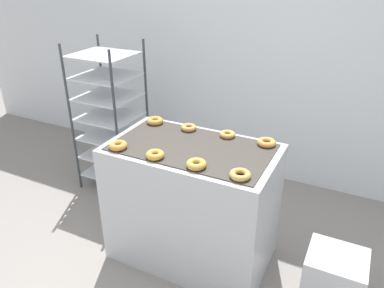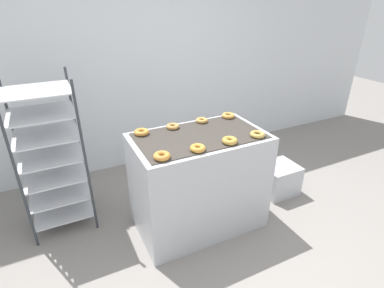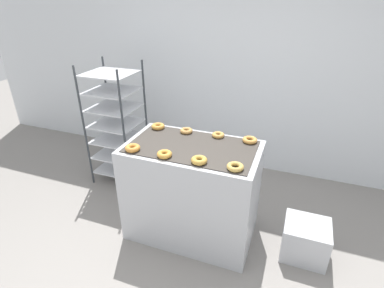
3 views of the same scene
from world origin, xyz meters
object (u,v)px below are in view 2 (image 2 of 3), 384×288
(fryer_machine, at_px, (199,182))
(glaze_bin, at_px, (279,179))
(donut_near_right, at_px, (257,134))
(donut_far_midright, at_px, (202,120))
(donut_far_midleft, at_px, (173,126))
(baking_rack_cart, at_px, (51,155))
(donut_near_left, at_px, (162,156))
(donut_far_right, at_px, (228,116))
(donut_far_left, at_px, (142,132))
(donut_near_midleft, at_px, (198,148))
(donut_near_midright, at_px, (230,141))

(fryer_machine, relative_size, glaze_bin, 3.03)
(donut_near_right, height_order, donut_far_midright, donut_near_right)
(fryer_machine, relative_size, donut_far_midleft, 9.98)
(baking_rack_cart, xyz_separation_m, donut_far_midleft, (1.07, -0.38, 0.23))
(fryer_machine, relative_size, donut_near_left, 9.24)
(glaze_bin, bearing_deg, donut_far_right, 162.31)
(fryer_machine, distance_m, glaze_bin, 1.13)
(donut_far_left, relative_size, donut_far_midleft, 1.10)
(baking_rack_cart, bearing_deg, donut_near_right, -27.56)
(baking_rack_cart, height_order, donut_far_midright, baking_rack_cart)
(glaze_bin, distance_m, donut_near_right, 1.08)
(donut_near_right, bearing_deg, donut_near_midleft, -178.90)
(donut_near_midleft, bearing_deg, fryer_machine, 59.89)
(donut_near_midleft, bearing_deg, donut_far_midleft, 90.37)
(donut_near_left, xyz_separation_m, donut_near_midright, (0.61, 0.00, 0.00))
(donut_near_midright, distance_m, donut_far_midright, 0.52)
(fryer_machine, height_order, donut_far_right, donut_far_right)
(donut_near_midleft, height_order, donut_near_midright, donut_near_midright)
(donut_near_left, height_order, donut_near_right, donut_near_left)
(donut_far_left, xyz_separation_m, donut_far_midright, (0.62, 0.02, -0.00))
(donut_near_left, height_order, donut_near_midright, same)
(donut_near_right, height_order, donut_far_midleft, same)
(glaze_bin, distance_m, donut_near_left, 1.77)
(donut_near_right, bearing_deg, glaze_bin, 25.90)
(fryer_machine, height_order, donut_far_midleft, donut_far_midleft)
(donut_far_right, bearing_deg, donut_near_right, -91.96)
(fryer_machine, relative_size, donut_near_right, 9.08)
(donut_near_left, height_order, donut_far_midright, donut_near_left)
(donut_near_midleft, xyz_separation_m, donut_far_midright, (0.31, 0.52, -0.00))
(donut_near_right, relative_size, donut_far_midleft, 1.10)
(glaze_bin, distance_m, donut_far_right, 1.05)
(fryer_machine, height_order, donut_far_left, donut_far_left)
(donut_near_midright, relative_size, donut_far_left, 0.99)
(glaze_bin, height_order, donut_far_right, donut_far_right)
(baking_rack_cart, xyz_separation_m, donut_far_left, (0.77, -0.38, 0.24))
(glaze_bin, height_order, donut_near_left, donut_near_left)
(donut_near_midright, bearing_deg, donut_far_right, 58.78)
(donut_far_midleft, bearing_deg, donut_near_midleft, -89.63)
(donut_near_right, xyz_separation_m, donut_far_midleft, (-0.60, 0.50, -0.00))
(baking_rack_cart, distance_m, donut_far_midleft, 1.16)
(fryer_machine, bearing_deg, donut_far_left, 151.72)
(fryer_machine, bearing_deg, donut_near_midleft, -120.11)
(baking_rack_cart, height_order, donut_far_left, baking_rack_cart)
(donut_far_midright, bearing_deg, donut_far_right, -1.31)
(glaze_bin, xyz_separation_m, donut_near_right, (-0.64, -0.31, 0.82))
(donut_near_left, bearing_deg, donut_far_midleft, 59.18)
(donut_near_left, relative_size, donut_far_right, 0.98)
(donut_near_left, xyz_separation_m, donut_far_right, (0.92, 0.51, -0.00))
(donut_far_right, bearing_deg, donut_near_midright, -121.22)
(donut_near_right, xyz_separation_m, donut_far_right, (0.02, 0.51, 0.00))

